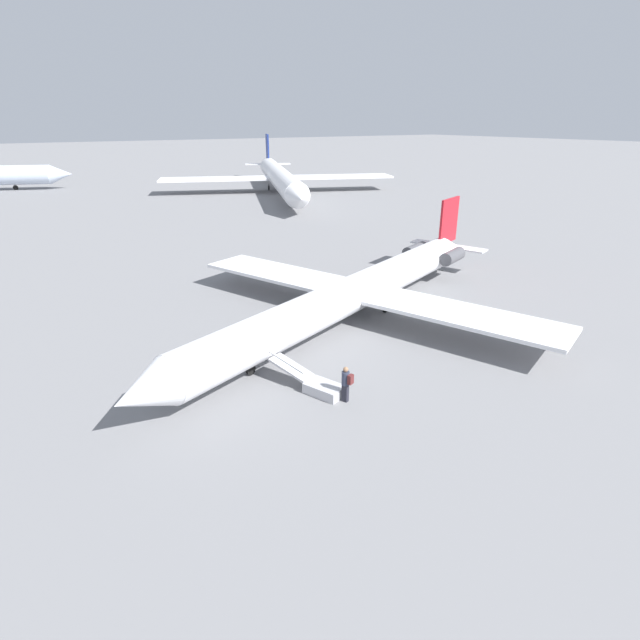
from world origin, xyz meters
TOP-DOWN VIEW (x-y plane):
  - ground_plane at (0.00, 0.00)m, footprint 600.00×600.00m
  - airplane_main at (-0.85, -0.32)m, footprint 31.69×25.08m
  - airplane_far_right at (-24.42, -55.19)m, footprint 39.59×49.81m
  - boarding_stairs at (6.41, 6.39)m, footprint 2.39×4.11m
  - passenger at (5.80, 7.83)m, footprint 0.44×0.57m

SIDE VIEW (x-z plane):
  - ground_plane at x=0.00m, z-range 0.00..0.00m
  - boarding_stairs at x=6.41m, z-range -0.42..1.14m
  - passenger at x=5.80m, z-range 0.13..1.87m
  - airplane_main at x=-0.85m, z-range -1.22..4.80m
  - airplane_far_right at x=-24.42m, z-range -1.84..7.21m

